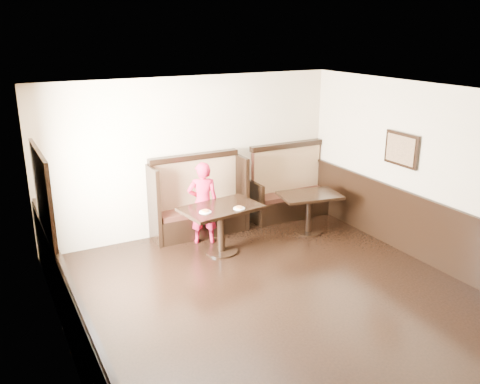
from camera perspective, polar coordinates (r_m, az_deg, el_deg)
ground at (r=6.78m, az=6.84°, el=-14.05°), size 7.00×7.00×0.00m
room_shell at (r=6.51m, az=3.45°, el=-8.61°), size 7.00×7.00×7.00m
booth_main at (r=9.17m, az=-4.73°, el=-1.51°), size 1.75×0.72×1.45m
booth_neighbor at (r=10.07m, az=5.53°, el=-0.03°), size 1.65×0.72×1.45m
table_main at (r=8.32m, az=-2.14°, el=-2.88°), size 1.36×0.96×0.81m
table_neighbor at (r=9.23m, az=7.79°, el=-1.33°), size 1.17×0.88×0.74m
child at (r=8.70m, az=-4.18°, el=-1.24°), size 0.61×0.51×1.45m
pizza_plate_left at (r=8.02m, az=-3.93°, el=-2.19°), size 0.20×0.20×0.04m
pizza_plate_right at (r=8.16m, az=-0.10°, el=-1.79°), size 0.19×0.19×0.03m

